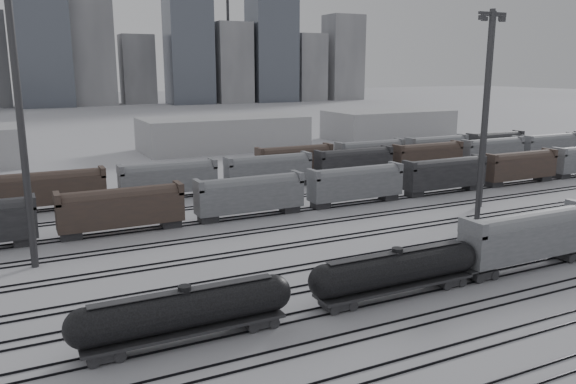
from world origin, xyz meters
name	(u,v)px	position (x,y,z in m)	size (l,w,h in m)	color
ground	(470,285)	(0.00, 0.00, 0.00)	(900.00, 900.00, 0.00)	silver
tracks	(365,235)	(0.00, 17.50, 0.08)	(220.00, 71.50, 0.16)	black
tank_car_a	(186,311)	(-26.96, 1.00, 2.43)	(17.00, 2.83, 4.20)	black
tank_car_b	(397,270)	(-7.86, 1.00, 2.49)	(17.41, 2.90, 4.30)	black
hopper_car_a	(529,235)	(8.44, 1.00, 3.54)	(16.03, 3.18, 5.73)	black
light_mast_b	(21,122)	(-36.30, 23.51, 14.79)	(4.46, 0.71, 27.88)	#353538
light_mast_c	(485,114)	(16.06, 15.55, 14.23)	(4.29, 0.69, 26.82)	#353538
light_mast_d	(487,106)	(23.38, 22.48, 14.56)	(4.39, 0.70, 27.45)	#353538
bg_string_near	(356,185)	(8.00, 32.00, 2.80)	(151.00, 3.00, 5.60)	gray
bg_string_mid	(354,164)	(18.00, 48.00, 2.80)	(151.00, 3.00, 5.60)	black
bg_string_far	(404,152)	(35.50, 56.00, 2.80)	(66.00, 3.00, 5.60)	#48372D
warehouse_mid	(223,133)	(10.00, 95.00, 4.00)	(40.00, 18.00, 8.00)	#ADAEB0
warehouse_right	(388,124)	(60.00, 95.00, 4.00)	(35.00, 18.00, 8.00)	#ADAEB0
skyline	(103,39)	(10.84, 280.00, 34.73)	(316.00, 22.40, 95.00)	#9B9B9E
crane_right	(230,6)	(91.26, 305.00, 57.39)	(42.00, 1.80, 100.00)	#353538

